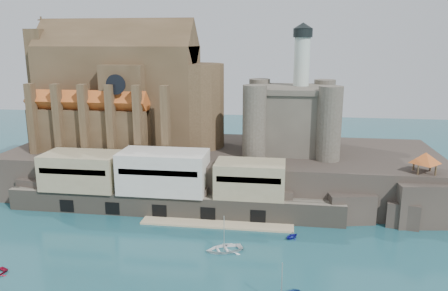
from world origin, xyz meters
TOP-DOWN VIEW (x-y plane):
  - ground at (0.00, 0.00)m, footprint 300.00×300.00m
  - promontory at (-0.19, 39.37)m, footprint 100.00×36.00m
  - quay at (-10.19, 23.07)m, footprint 70.00×12.00m
  - church at (-24.13, 41.85)m, footprint 47.00×25.93m
  - castle_keep at (16.08, 41.08)m, footprint 21.20×21.20m
  - rock_outcrop at (42.00, 25.84)m, footprint 14.50×10.50m
  - pavilion at (42.00, 26.00)m, footprint 6.40×6.40m
  - boat_6 at (4.99, 7.37)m, footprint 3.08×4.75m
  - boat_7 at (16.59, 14.00)m, footprint 2.90×2.81m

SIDE VIEW (x-z plane):
  - ground at x=0.00m, z-range 0.00..0.00m
  - boat_6 at x=4.99m, z-range -3.22..3.22m
  - boat_7 at x=16.59m, z-range -1.46..1.46m
  - rock_outcrop at x=42.00m, z-range -0.33..8.37m
  - promontory at x=-0.19m, z-range -0.08..9.92m
  - quay at x=-10.19m, z-range -0.46..12.59m
  - pavilion at x=42.00m, z-range 10.03..15.43m
  - castle_keep at x=16.08m, z-range 3.66..32.96m
  - church at x=-24.13m, z-range 6.88..37.38m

